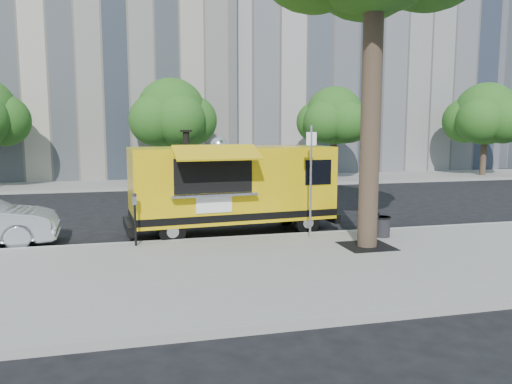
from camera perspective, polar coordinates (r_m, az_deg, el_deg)
ground at (r=14.60m, az=-1.67°, el=-4.85°), size 120.00×120.00×0.00m
sidewalk at (r=10.82m, az=2.85°, el=-8.84°), size 60.00×6.00×0.15m
curb at (r=13.69m, az=-0.85°, el=-5.35°), size 60.00×0.14×0.16m
far_sidewalk at (r=27.77m, az=-7.55°, el=1.11°), size 60.00×5.00×0.15m
building_mid at (r=40.46m, az=8.53°, el=17.18°), size 20.00×14.00×20.00m
tree_well at (r=12.81m, az=12.55°, el=-6.06°), size 1.20×1.20×0.02m
far_tree_b at (r=26.73m, az=-9.65°, el=8.90°), size 3.60×3.60×5.50m
far_tree_c at (r=28.55m, az=8.93°, el=8.58°), size 3.24×3.24×5.21m
far_tree_d at (r=33.85m, az=24.78°, el=8.09°), size 3.78×3.78×5.64m
sign_post at (r=13.26m, az=6.29°, el=1.95°), size 0.28×0.06×3.00m
parking_meter at (r=12.77m, az=-13.67°, el=-2.35°), size 0.11×0.11×1.33m
food_truck at (r=14.48m, az=-2.79°, el=0.71°), size 6.26×3.21×3.00m
trash_bin_left at (r=13.91m, az=12.87°, el=-3.60°), size 0.53×0.53×0.63m
trash_bin_right at (r=13.96m, az=14.22°, el=-3.78°), size 0.46×0.46×0.55m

